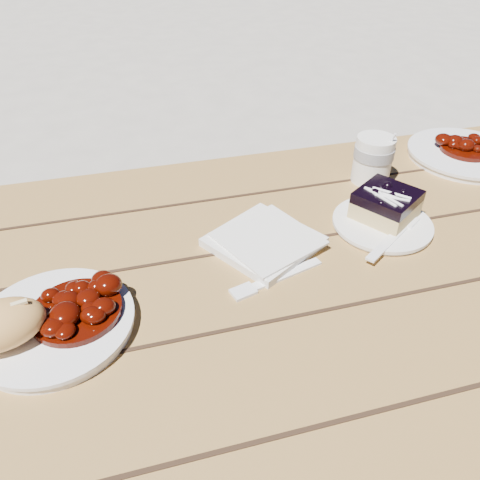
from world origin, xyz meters
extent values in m
cube|color=brown|center=(0.00, 0.00, 0.72)|extent=(2.00, 0.80, 0.05)
cube|color=brown|center=(0.00, 0.65, 0.44)|extent=(1.80, 0.25, 0.04)
cube|color=brown|center=(0.80, 0.65, 0.21)|extent=(0.06, 0.06, 0.42)
cylinder|color=white|center=(-0.39, -0.02, 0.76)|extent=(0.20, 0.20, 0.02)
cylinder|color=white|center=(0.15, 0.08, 0.76)|extent=(0.16, 0.16, 0.01)
cube|color=tan|center=(0.16, 0.10, 0.78)|extent=(0.13, 0.13, 0.03)
cube|color=black|center=(0.16, 0.10, 0.80)|extent=(0.13, 0.13, 0.02)
cylinder|color=white|center=(0.20, 0.23, 0.80)|extent=(0.07, 0.07, 0.09)
cube|color=white|center=(-0.06, 0.08, 0.76)|extent=(0.21, 0.21, 0.01)
cylinder|color=white|center=(0.44, 0.27, 0.76)|extent=(0.23, 0.23, 0.02)
camera|label=1|loc=(-0.26, -0.49, 1.22)|focal=35.00mm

